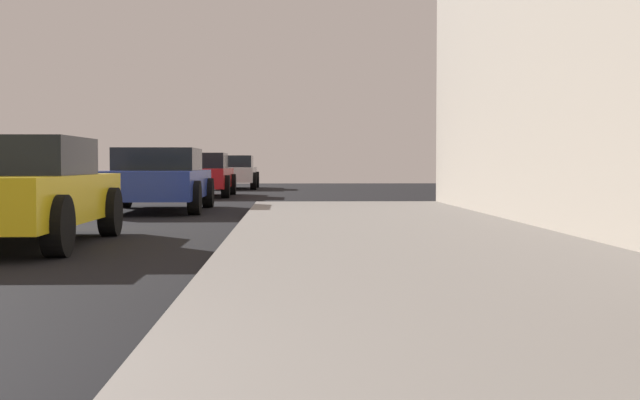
# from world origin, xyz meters

# --- Properties ---
(car_yellow) EXTENTS (2.06, 4.14, 1.27)m
(car_yellow) POSITION_xyz_m (-0.59, 7.66, 0.65)
(car_yellow) COLOR yellow
(car_yellow) RESTS_ON ground_plane
(car_blue) EXTENTS (2.02, 4.39, 1.27)m
(car_blue) POSITION_xyz_m (0.04, 15.13, 0.65)
(car_blue) COLOR #233899
(car_blue) RESTS_ON ground_plane
(car_red) EXTENTS (2.04, 4.44, 1.27)m
(car_red) POSITION_xyz_m (0.05, 23.11, 0.65)
(car_red) COLOR red
(car_red) RESTS_ON ground_plane
(car_white) EXTENTS (1.98, 4.56, 1.27)m
(car_white) POSITION_xyz_m (0.53, 31.13, 0.65)
(car_white) COLOR white
(car_white) RESTS_ON ground_plane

